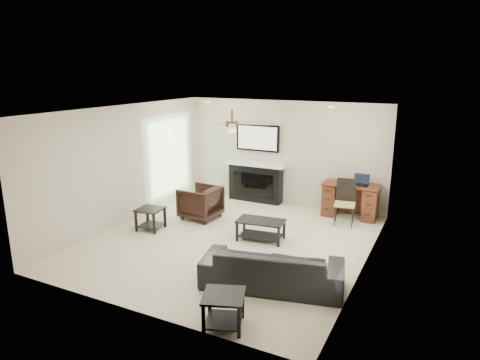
% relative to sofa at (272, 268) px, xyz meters
% --- Properties ---
extents(room_shell, '(5.50, 5.54, 2.52)m').
position_rel_sofa_xyz_m(room_shell, '(-1.21, 1.35, 1.38)').
color(room_shell, beige).
rests_on(room_shell, ground).
extents(sofa, '(2.25, 1.28, 0.62)m').
position_rel_sofa_xyz_m(sofa, '(0.00, 0.00, 0.00)').
color(sofa, black).
rests_on(sofa, ground).
extents(armchair, '(0.83, 0.81, 0.72)m').
position_rel_sofa_xyz_m(armchair, '(-2.60, 2.15, 0.05)').
color(armchair, black).
rests_on(armchair, ground).
extents(coffee_table, '(0.95, 0.60, 0.40)m').
position_rel_sofa_xyz_m(coffee_table, '(-0.90, 1.60, -0.11)').
color(coffee_table, black).
rests_on(coffee_table, ground).
extents(end_table_near, '(0.67, 0.67, 0.45)m').
position_rel_sofa_xyz_m(end_table_near, '(-0.15, -1.25, -0.08)').
color(end_table_near, black).
rests_on(end_table_near, ground).
extents(end_table_left, '(0.55, 0.55, 0.45)m').
position_rel_sofa_xyz_m(end_table_left, '(-3.15, 1.10, -0.08)').
color(end_table_left, black).
rests_on(end_table_left, ground).
extents(fireplace_unit, '(1.52, 0.34, 1.91)m').
position_rel_sofa_xyz_m(fireplace_unit, '(-2.05, 3.85, 0.65)').
color(fireplace_unit, black).
rests_on(fireplace_unit, ground).
extents(desk, '(1.22, 0.56, 0.76)m').
position_rel_sofa_xyz_m(desk, '(0.33, 3.71, 0.07)').
color(desk, '#421610').
rests_on(desk, ground).
extents(desk_chair, '(0.49, 0.50, 0.97)m').
position_rel_sofa_xyz_m(desk_chair, '(0.33, 3.16, 0.18)').
color(desk_chair, black).
rests_on(desk_chair, ground).
extents(laptop, '(0.33, 0.24, 0.23)m').
position_rel_sofa_xyz_m(laptop, '(0.53, 3.69, 0.57)').
color(laptop, black).
rests_on(laptop, desk).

